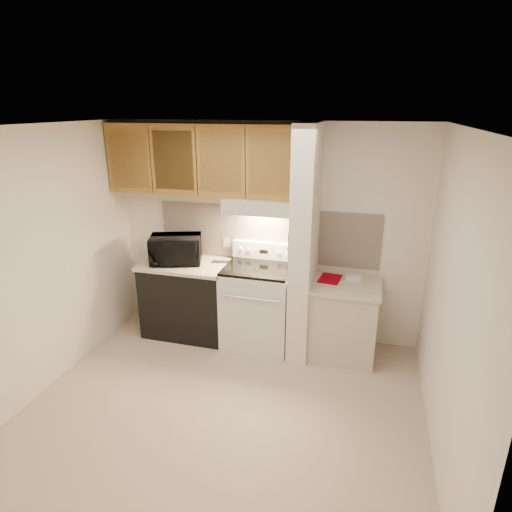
% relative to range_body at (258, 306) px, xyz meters
% --- Properties ---
extents(floor, '(3.60, 3.60, 0.00)m').
position_rel_range_body_xyz_m(floor, '(0.00, -1.16, -0.46)').
color(floor, '#C3A991').
rests_on(floor, ground).
extents(ceiling, '(3.60, 3.60, 0.00)m').
position_rel_range_body_xyz_m(ceiling, '(0.00, -1.16, 2.04)').
color(ceiling, white).
rests_on(ceiling, wall_back).
extents(wall_back, '(3.60, 2.50, 0.02)m').
position_rel_range_body_xyz_m(wall_back, '(0.00, 0.34, 0.79)').
color(wall_back, '#F1E4D0').
rests_on(wall_back, floor).
extents(wall_left, '(0.02, 3.00, 2.50)m').
position_rel_range_body_xyz_m(wall_left, '(-1.80, -1.16, 0.79)').
color(wall_left, '#F1E4D0').
rests_on(wall_left, floor).
extents(wall_right, '(0.02, 3.00, 2.50)m').
position_rel_range_body_xyz_m(wall_right, '(1.80, -1.16, 0.79)').
color(wall_right, '#F1E4D0').
rests_on(wall_right, floor).
extents(backsplash, '(2.60, 0.02, 0.63)m').
position_rel_range_body_xyz_m(backsplash, '(0.00, 0.33, 0.78)').
color(backsplash, beige).
rests_on(backsplash, wall_back).
extents(range_body, '(0.76, 0.65, 0.92)m').
position_rel_range_body_xyz_m(range_body, '(0.00, 0.00, 0.00)').
color(range_body, silver).
rests_on(range_body, floor).
extents(oven_window, '(0.50, 0.01, 0.30)m').
position_rel_range_body_xyz_m(oven_window, '(0.00, -0.32, 0.04)').
color(oven_window, black).
rests_on(oven_window, range_body).
extents(oven_handle, '(0.65, 0.02, 0.02)m').
position_rel_range_body_xyz_m(oven_handle, '(0.00, -0.35, 0.26)').
color(oven_handle, silver).
rests_on(oven_handle, range_body).
extents(cooktop, '(0.74, 0.64, 0.03)m').
position_rel_range_body_xyz_m(cooktop, '(0.00, 0.00, 0.48)').
color(cooktop, black).
rests_on(cooktop, range_body).
extents(range_backguard, '(0.76, 0.08, 0.20)m').
position_rel_range_body_xyz_m(range_backguard, '(0.00, 0.28, 0.59)').
color(range_backguard, silver).
rests_on(range_backguard, range_body).
extents(range_display, '(0.10, 0.01, 0.04)m').
position_rel_range_body_xyz_m(range_display, '(0.00, 0.24, 0.59)').
color(range_display, black).
rests_on(range_display, range_backguard).
extents(range_knob_left_outer, '(0.05, 0.02, 0.05)m').
position_rel_range_body_xyz_m(range_knob_left_outer, '(-0.28, 0.24, 0.59)').
color(range_knob_left_outer, silver).
rests_on(range_knob_left_outer, range_backguard).
extents(range_knob_left_inner, '(0.05, 0.02, 0.05)m').
position_rel_range_body_xyz_m(range_knob_left_inner, '(-0.18, 0.24, 0.59)').
color(range_knob_left_inner, silver).
rests_on(range_knob_left_inner, range_backguard).
extents(range_knob_right_inner, '(0.05, 0.02, 0.05)m').
position_rel_range_body_xyz_m(range_knob_right_inner, '(0.18, 0.24, 0.59)').
color(range_knob_right_inner, silver).
rests_on(range_knob_right_inner, range_backguard).
extents(range_knob_right_outer, '(0.05, 0.02, 0.05)m').
position_rel_range_body_xyz_m(range_knob_right_outer, '(0.28, 0.24, 0.59)').
color(range_knob_right_outer, silver).
rests_on(range_knob_right_outer, range_backguard).
extents(dishwasher_front, '(1.00, 0.63, 0.87)m').
position_rel_range_body_xyz_m(dishwasher_front, '(-0.88, 0.01, -0.03)').
color(dishwasher_front, black).
rests_on(dishwasher_front, floor).
extents(left_countertop, '(1.04, 0.67, 0.04)m').
position_rel_range_body_xyz_m(left_countertop, '(-0.88, 0.01, 0.43)').
color(left_countertop, beige).
rests_on(left_countertop, dishwasher_front).
extents(spoon_rest, '(0.23, 0.11, 0.02)m').
position_rel_range_body_xyz_m(spoon_rest, '(-0.48, 0.13, 0.46)').
color(spoon_rest, black).
rests_on(spoon_rest, left_countertop).
extents(teal_jar, '(0.10, 0.10, 0.10)m').
position_rel_range_body_xyz_m(teal_jar, '(-1.23, 0.23, 0.50)').
color(teal_jar, '#246669').
rests_on(teal_jar, left_countertop).
extents(outlet, '(0.08, 0.01, 0.12)m').
position_rel_range_body_xyz_m(outlet, '(-0.48, 0.32, 0.64)').
color(outlet, beige).
rests_on(outlet, backsplash).
extents(microwave, '(0.67, 0.56, 0.32)m').
position_rel_range_body_xyz_m(microwave, '(-0.99, -0.01, 0.61)').
color(microwave, black).
rests_on(microwave, left_countertop).
extents(partition_pillar, '(0.22, 0.70, 2.50)m').
position_rel_range_body_xyz_m(partition_pillar, '(0.51, -0.01, 0.79)').
color(partition_pillar, silver).
rests_on(partition_pillar, floor).
extents(pillar_trim, '(0.01, 0.70, 0.04)m').
position_rel_range_body_xyz_m(pillar_trim, '(0.39, -0.01, 0.84)').
color(pillar_trim, olive).
rests_on(pillar_trim, partition_pillar).
extents(knife_strip, '(0.02, 0.42, 0.04)m').
position_rel_range_body_xyz_m(knife_strip, '(0.39, -0.06, 0.86)').
color(knife_strip, black).
rests_on(knife_strip, partition_pillar).
extents(knife_blade_a, '(0.01, 0.03, 0.16)m').
position_rel_range_body_xyz_m(knife_blade_a, '(0.38, -0.20, 0.76)').
color(knife_blade_a, silver).
rests_on(knife_blade_a, knife_strip).
extents(knife_handle_a, '(0.02, 0.02, 0.10)m').
position_rel_range_body_xyz_m(knife_handle_a, '(0.38, -0.20, 0.91)').
color(knife_handle_a, black).
rests_on(knife_handle_a, knife_strip).
extents(knife_blade_b, '(0.01, 0.04, 0.18)m').
position_rel_range_body_xyz_m(knife_blade_b, '(0.38, -0.13, 0.75)').
color(knife_blade_b, silver).
rests_on(knife_blade_b, knife_strip).
extents(knife_handle_b, '(0.02, 0.02, 0.10)m').
position_rel_range_body_xyz_m(knife_handle_b, '(0.38, -0.13, 0.91)').
color(knife_handle_b, black).
rests_on(knife_handle_b, knife_strip).
extents(knife_blade_c, '(0.01, 0.04, 0.20)m').
position_rel_range_body_xyz_m(knife_blade_c, '(0.38, -0.06, 0.74)').
color(knife_blade_c, silver).
rests_on(knife_blade_c, knife_strip).
extents(knife_handle_c, '(0.02, 0.02, 0.10)m').
position_rel_range_body_xyz_m(knife_handle_c, '(0.38, -0.05, 0.91)').
color(knife_handle_c, black).
rests_on(knife_handle_c, knife_strip).
extents(knife_blade_d, '(0.01, 0.04, 0.16)m').
position_rel_range_body_xyz_m(knife_blade_d, '(0.38, 0.02, 0.76)').
color(knife_blade_d, silver).
rests_on(knife_blade_d, knife_strip).
extents(knife_handle_d, '(0.02, 0.02, 0.10)m').
position_rel_range_body_xyz_m(knife_handle_d, '(0.38, 0.01, 0.91)').
color(knife_handle_d, black).
rests_on(knife_handle_d, knife_strip).
extents(knife_blade_e, '(0.01, 0.04, 0.18)m').
position_rel_range_body_xyz_m(knife_blade_e, '(0.38, 0.10, 0.75)').
color(knife_blade_e, silver).
rests_on(knife_blade_e, knife_strip).
extents(knife_handle_e, '(0.02, 0.02, 0.10)m').
position_rel_range_body_xyz_m(knife_handle_e, '(0.38, 0.11, 0.91)').
color(knife_handle_e, black).
rests_on(knife_handle_e, knife_strip).
extents(oven_mitt, '(0.03, 0.10, 0.23)m').
position_rel_range_body_xyz_m(oven_mitt, '(0.38, 0.17, 0.76)').
color(oven_mitt, slate).
rests_on(oven_mitt, partition_pillar).
extents(right_cab_base, '(0.70, 0.60, 0.81)m').
position_rel_range_body_xyz_m(right_cab_base, '(0.97, -0.01, -0.06)').
color(right_cab_base, beige).
rests_on(right_cab_base, floor).
extents(right_countertop, '(0.74, 0.64, 0.04)m').
position_rel_range_body_xyz_m(right_countertop, '(0.97, -0.01, 0.37)').
color(right_countertop, beige).
rests_on(right_countertop, right_cab_base).
extents(red_folder, '(0.26, 0.33, 0.01)m').
position_rel_range_body_xyz_m(red_folder, '(0.79, 0.09, 0.40)').
color(red_folder, '#920010').
rests_on(red_folder, right_countertop).
extents(white_box, '(0.17, 0.11, 0.04)m').
position_rel_range_body_xyz_m(white_box, '(1.04, 0.15, 0.41)').
color(white_box, white).
rests_on(white_box, right_countertop).
extents(range_hood, '(0.78, 0.44, 0.15)m').
position_rel_range_body_xyz_m(range_hood, '(0.00, 0.12, 1.17)').
color(range_hood, beige).
rests_on(range_hood, upper_cabinets).
extents(hood_lip, '(0.78, 0.04, 0.06)m').
position_rel_range_body_xyz_m(hood_lip, '(0.00, -0.08, 1.12)').
color(hood_lip, beige).
rests_on(hood_lip, range_hood).
extents(upper_cabinets, '(2.18, 0.33, 0.77)m').
position_rel_range_body_xyz_m(upper_cabinets, '(-0.69, 0.17, 1.62)').
color(upper_cabinets, olive).
rests_on(upper_cabinets, wall_back).
extents(cab_door_a, '(0.46, 0.01, 0.63)m').
position_rel_range_body_xyz_m(cab_door_a, '(-1.51, 0.01, 1.62)').
color(cab_door_a, olive).
rests_on(cab_door_a, upper_cabinets).
extents(cab_gap_a, '(0.01, 0.01, 0.73)m').
position_rel_range_body_xyz_m(cab_gap_a, '(-1.23, 0.01, 1.62)').
color(cab_gap_a, black).
rests_on(cab_gap_a, upper_cabinets).
extents(cab_door_b, '(0.46, 0.01, 0.63)m').
position_rel_range_body_xyz_m(cab_door_b, '(-0.96, 0.01, 1.62)').
color(cab_door_b, olive).
rests_on(cab_door_b, upper_cabinets).
extents(cab_gap_b, '(0.01, 0.01, 0.73)m').
position_rel_range_body_xyz_m(cab_gap_b, '(-0.69, 0.01, 1.62)').
color(cab_gap_b, black).
rests_on(cab_gap_b, upper_cabinets).
extents(cab_door_c, '(0.46, 0.01, 0.63)m').
position_rel_range_body_xyz_m(cab_door_c, '(-0.42, 0.01, 1.62)').
color(cab_door_c, olive).
rests_on(cab_door_c, upper_cabinets).
extents(cab_gap_c, '(0.01, 0.01, 0.73)m').
position_rel_range_body_xyz_m(cab_gap_c, '(-0.14, 0.01, 1.62)').
color(cab_gap_c, black).
rests_on(cab_gap_c, upper_cabinets).
extents(cab_door_d, '(0.46, 0.01, 0.63)m').
position_rel_range_body_xyz_m(cab_door_d, '(0.13, 0.01, 1.62)').
color(cab_door_d, olive).
rests_on(cab_door_d, upper_cabinets).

